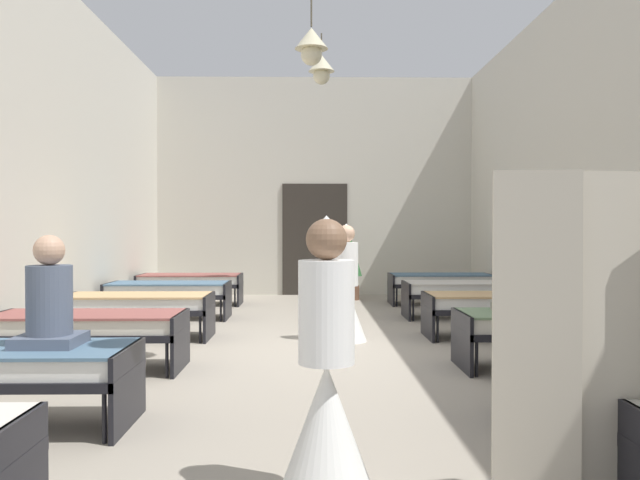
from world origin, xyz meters
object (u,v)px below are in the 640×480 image
Objects in this scene: nurse_near_aisle at (346,299)px; bed_left_row_5 at (191,281)px; bed_right_row_2 at (553,325)px; bed_left_row_3 at (137,305)px; bed_left_row_4 at (169,291)px; potted_plant at (349,260)px; bed_right_row_4 at (464,290)px; privacy_screen at (620,344)px; bed_right_row_3 at (499,304)px; patient_seated_secondary at (518,283)px; bed_left_row_2 at (88,327)px; nurse_mid_aisle at (326,395)px; patient_seated_primary at (50,305)px; bed_right_row_5 at (440,281)px.

bed_left_row_5 is at bearing -30.45° from nurse_near_aisle.
bed_right_row_2 is 5.07m from bed_left_row_3.
bed_left_row_4 is 4.11m from potted_plant.
privacy_screen reaches higher than bed_right_row_4.
bed_right_row_3 is at bearing -22.03° from bed_left_row_4.
patient_seated_secondary reaches higher than bed_left_row_3.
bed_left_row_2 is 3.88m from nurse_mid_aisle.
bed_right_row_2 is at bearing -90.00° from bed_right_row_4.
bed_left_row_3 is 1.36× the size of potted_plant.
privacy_screen is (3.75, -9.10, 0.41)m from bed_left_row_5.
nurse_near_aisle is at bearing 162.20° from nurse_mid_aisle.
nurse_mid_aisle reaches higher than patient_seated_secondary.
patient_seated_secondary is (4.35, -5.67, 0.43)m from bed_left_row_5.
bed_left_row_2 is 5.07m from bed_right_row_3.
bed_right_row_4 is 5.07m from bed_left_row_5.
nurse_near_aisle reaches higher than bed_left_row_5.
bed_left_row_4 is 1.28× the size of nurse_near_aisle.
privacy_screen is (-0.95, -7.20, 0.41)m from bed_right_row_4.
patient_seated_secondary is 0.47× the size of privacy_screen.
privacy_screen is at bearing 127.57° from nurse_near_aisle.
bed_left_row_2 is at bearing 128.73° from privacy_screen.
nurse_mid_aisle is (2.31, -8.81, 0.09)m from bed_left_row_5.
privacy_screen reaches higher than potted_plant.
nurse_near_aisle is (-2.00, -0.23, 0.09)m from bed_right_row_3.
bed_left_row_2 is 4.37m from patient_seated_secondary.
patient_seated_primary is (-1.96, 1.27, 0.34)m from nurse_mid_aisle.
nurse_mid_aisle is at bearing -71.50° from bed_left_row_4.
patient_seated_primary is at bearing -79.23° from bed_left_row_2.
bed_left_row_3 is 1.90m from bed_left_row_4.
bed_right_row_3 is 1.28× the size of nurse_mid_aisle.
bed_left_row_2 is 1.00× the size of bed_left_row_3.
privacy_screen is (3.75, -3.40, 0.41)m from bed_left_row_2.
nurse_mid_aisle reaches higher than bed_right_row_5.
bed_right_row_3 is 5.40m from privacy_screen.
patient_seated_primary is (0.35, -1.84, 0.43)m from bed_left_row_2.
potted_plant is at bearing 85.13° from privacy_screen.
privacy_screen reaches higher than bed_right_row_5.
nurse_near_aisle is at bearing 140.25° from bed_right_row_2.
bed_right_row_4 is 7.28m from privacy_screen.
nurse_near_aisle is at bearing 56.28° from patient_seated_primary.
potted_plant is (3.02, 0.86, 0.37)m from bed_left_row_5.
patient_seated_secondary is at bearing 0.39° from bed_left_row_2.
bed_right_row_2 and bed_left_row_3 have the same top height.
bed_left_row_2 is 1.90m from bed_left_row_3.
patient_seated_secondary reaches higher than bed_right_row_5.
bed_left_row_3 is 2.38× the size of patient_seated_primary.
privacy_screen is at bearing -24.71° from patient_seated_primary.
bed_right_row_5 is at bearing 0.00° from bed_left_row_5.
bed_right_row_3 is 5.07m from bed_left_row_4.
patient_seated_primary is 8.81m from potted_plant.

